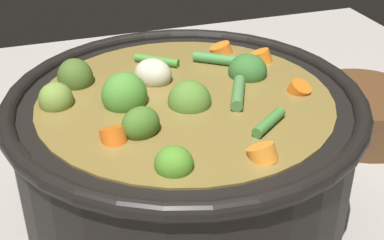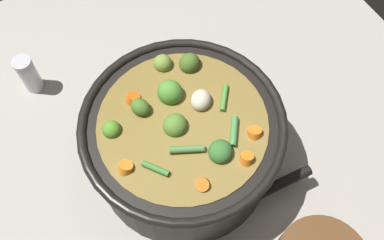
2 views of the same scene
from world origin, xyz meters
name	(u,v)px [view 1 (image 1 of 2)]	position (x,y,z in m)	size (l,w,h in m)	color
ground_plane	(186,221)	(0.00, 0.00, 0.00)	(1.10, 1.10, 0.00)	#9E998E
cooking_pot	(185,158)	(0.00, 0.00, 0.08)	(0.33, 0.33, 0.18)	black
small_saucepan	(359,113)	(0.10, -0.27, 0.03)	(0.15, 0.22, 0.06)	brown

